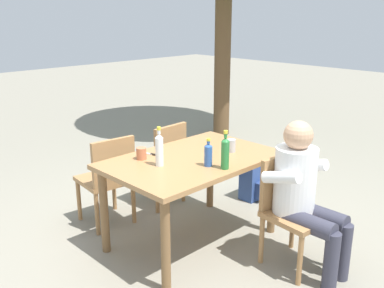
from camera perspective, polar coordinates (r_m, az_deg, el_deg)
ground_plane at (r=3.96m, az=0.00°, el=-12.48°), size 24.00×24.00×0.00m
dining_table at (r=3.67m, az=0.00°, el=-3.32°), size 1.43×0.93×0.78m
chair_near_right at (r=3.54m, az=12.71°, el=-7.82°), size 0.48×0.48×0.87m
chair_far_right at (r=4.48m, az=-3.85°, el=-2.05°), size 0.47×0.47×0.87m
chair_far_left at (r=4.11m, az=-10.85°, el=-4.13°), size 0.48×0.48×0.87m
person_in_white_shirt at (r=3.42m, az=14.34°, el=-5.83°), size 0.47×0.62×1.18m
bottle_blue at (r=3.42m, az=2.14°, el=-1.34°), size 0.06×0.06×0.23m
bottle_green at (r=3.36m, az=4.37°, el=-1.10°), size 0.06×0.06×0.31m
bottle_clear at (r=3.43m, az=-4.29°, el=-0.66°), size 0.06×0.06×0.32m
cup_terracotta at (r=3.62m, az=-6.62°, el=-1.23°), size 0.08×0.08×0.10m
cup_steel at (r=3.79m, az=5.15°, el=-0.20°), size 0.07×0.07×0.11m
table_knife at (r=3.75m, az=-5.64°, el=-1.26°), size 0.07×0.24×0.01m
backpack_by_near_side at (r=4.76m, az=8.29°, el=-4.71°), size 0.32×0.24×0.41m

